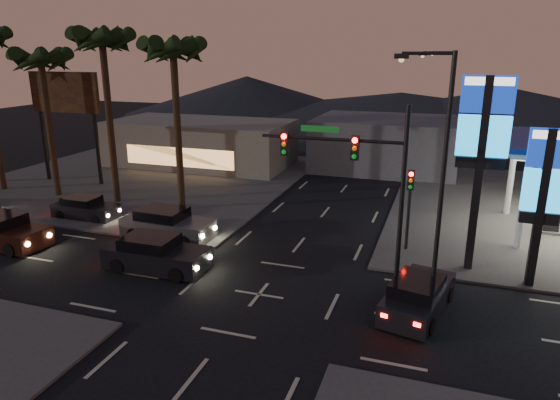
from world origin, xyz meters
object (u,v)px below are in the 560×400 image
(pylon_sign_short, at_px, (544,185))
(suv_station, at_px, (418,296))
(car_lane_b_mid, at_px, (86,208))
(car_lane_a_front, at_px, (155,254))
(pylon_sign_tall, at_px, (483,136))
(car_lane_b_front, at_px, (167,225))
(traffic_signal_mast, at_px, (360,172))
(car_lane_a_mid, at_px, (2,231))

(pylon_sign_short, distance_m, suv_station, 7.15)
(car_lane_b_mid, distance_m, suv_station, 21.01)
(car_lane_a_front, relative_size, car_lane_b_mid, 1.20)
(pylon_sign_tall, height_order, car_lane_b_front, pylon_sign_tall)
(traffic_signal_mast, relative_size, car_lane_b_mid, 1.90)
(pylon_sign_tall, xyz_separation_m, car_lane_b_mid, (-22.31, 0.58, -5.76))
(car_lane_b_mid, relative_size, suv_station, 0.88)
(car_lane_b_front, bearing_deg, traffic_signal_mast, -13.75)
(pylon_sign_short, relative_size, car_lane_b_front, 1.33)
(pylon_sign_tall, height_order, suv_station, pylon_sign_tall)
(traffic_signal_mast, xyz_separation_m, suv_station, (2.73, -1.36, -4.53))
(car_lane_a_front, distance_m, car_lane_a_mid, 9.37)
(pylon_sign_short, distance_m, car_lane_a_front, 17.41)
(car_lane_a_mid, bearing_deg, car_lane_a_front, -0.34)
(car_lane_a_front, height_order, car_lane_b_front, car_lane_b_front)
(pylon_sign_tall, xyz_separation_m, car_lane_b_front, (-15.69, -0.83, -5.61))
(pylon_sign_tall, height_order, pylon_sign_short, pylon_sign_tall)
(pylon_sign_short, distance_m, car_lane_b_mid, 25.18)
(pylon_sign_short, xyz_separation_m, car_lane_a_front, (-16.58, -3.61, -3.90))
(traffic_signal_mast, xyz_separation_m, car_lane_a_mid, (-18.70, -1.04, -4.45))
(pylon_sign_tall, distance_m, suv_station, 7.77)
(car_lane_a_mid, height_order, car_lane_b_mid, car_lane_a_mid)
(pylon_sign_tall, bearing_deg, car_lane_a_mid, -169.00)
(pylon_sign_tall, height_order, car_lane_b_mid, pylon_sign_tall)
(traffic_signal_mast, relative_size, car_lane_b_front, 1.52)
(car_lane_a_front, bearing_deg, suv_station, -1.25)
(car_lane_a_front, xyz_separation_m, car_lane_b_mid, (-8.23, 5.19, -0.13))
(pylon_sign_tall, bearing_deg, suv_station, -112.47)
(car_lane_b_front, bearing_deg, car_lane_b_mid, 167.96)
(car_lane_a_front, distance_m, suv_station, 12.06)
(pylon_sign_short, height_order, traffic_signal_mast, traffic_signal_mast)
(pylon_sign_tall, bearing_deg, car_lane_b_front, -176.97)
(car_lane_b_front, xyz_separation_m, car_lane_b_mid, (-6.61, 1.41, -0.15))
(traffic_signal_mast, height_order, car_lane_b_mid, traffic_signal_mast)
(pylon_sign_short, bearing_deg, car_lane_a_mid, -172.20)
(pylon_sign_short, bearing_deg, car_lane_b_front, 179.47)
(traffic_signal_mast, xyz_separation_m, car_lane_a_front, (-9.33, -1.10, -4.47))
(traffic_signal_mast, distance_m, suv_station, 5.46)
(car_lane_a_mid, distance_m, car_lane_b_front, 8.60)
(pylon_sign_short, height_order, car_lane_b_mid, pylon_sign_short)
(car_lane_a_mid, height_order, car_lane_b_front, car_lane_b_front)
(traffic_signal_mast, distance_m, car_lane_b_mid, 18.61)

